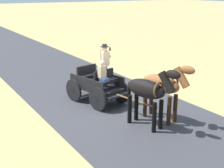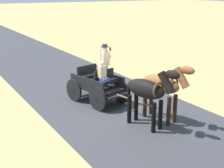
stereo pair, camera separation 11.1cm
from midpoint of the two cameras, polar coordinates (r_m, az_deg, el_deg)
The scene contains 5 objects.
ground_plane at distance 13.08m, azimuth -0.63°, elevation -3.67°, with size 200.00×200.00×0.00m, color tan.
road_surface at distance 13.08m, azimuth -0.63°, elevation -3.65°, with size 5.85×160.00×0.01m, color #38383D.
horse_drawn_carriage at distance 13.05m, azimuth -2.77°, elevation 0.03°, with size 1.89×4.51×2.50m.
horse_near_side at distance 11.21m, azimuth 9.09°, elevation -0.29°, with size 0.87×2.15×2.21m.
horse_off_side at distance 10.59m, azimuth 6.34°, elevation -1.22°, with size 0.90×2.15×2.21m.
Camera 1 is at (6.40, 10.44, 4.61)m, focal length 49.98 mm.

